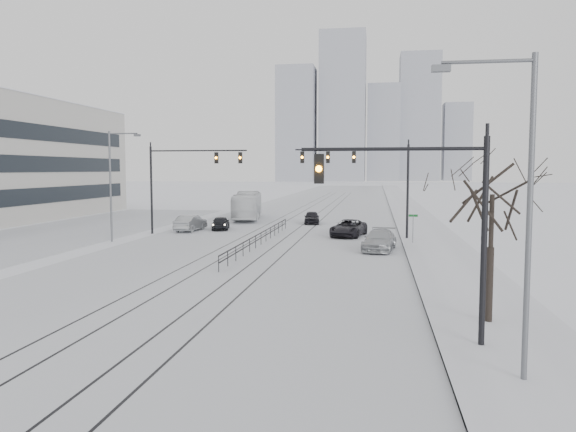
# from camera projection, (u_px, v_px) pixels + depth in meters

# --- Properties ---
(ground) EXTENTS (500.00, 500.00, 0.00)m
(ground) POSITION_uv_depth(u_px,v_px,m) (26.00, 398.00, 14.55)
(ground) COLOR white
(ground) RESTS_ON ground
(road) EXTENTS (22.00, 260.00, 0.02)m
(road) POSITION_uv_depth(u_px,v_px,m) (307.00, 214.00, 73.61)
(road) COLOR silver
(road) RESTS_ON ground
(sidewalk_east) EXTENTS (5.00, 260.00, 0.16)m
(sidewalk_east) POSITION_uv_depth(u_px,v_px,m) (412.00, 215.00, 71.51)
(sidewalk_east) COLOR silver
(sidewalk_east) RESTS_ON ground
(curb) EXTENTS (0.10, 260.00, 0.12)m
(curb) POSITION_uv_depth(u_px,v_px,m) (393.00, 215.00, 71.89)
(curb) COLOR gray
(curb) RESTS_ON ground
(parking_strip) EXTENTS (14.00, 60.00, 0.03)m
(parking_strip) POSITION_uv_depth(u_px,v_px,m) (61.00, 233.00, 52.11)
(parking_strip) COLOR silver
(parking_strip) RESTS_ON ground
(tram_rails) EXTENTS (5.30, 180.00, 0.01)m
(tram_rails) POSITION_uv_depth(u_px,v_px,m) (282.00, 231.00, 53.93)
(tram_rails) COLOR black
(tram_rails) RESTS_ON ground
(skyline) EXTENTS (96.00, 48.00, 72.00)m
(skyline) POSITION_uv_depth(u_px,v_px,m) (369.00, 120.00, 280.56)
(skyline) COLOR #91949F
(skyline) RESTS_ON ground
(traffic_mast_near) EXTENTS (6.10, 0.37, 7.00)m
(traffic_mast_near) POSITION_uv_depth(u_px,v_px,m) (434.00, 211.00, 18.40)
(traffic_mast_near) COLOR black
(traffic_mast_near) RESTS_ON ground
(traffic_mast_ne) EXTENTS (9.60, 0.37, 8.00)m
(traffic_mast_ne) POSITION_uv_depth(u_px,v_px,m) (368.00, 171.00, 47.25)
(traffic_mast_ne) COLOR black
(traffic_mast_ne) RESTS_ON ground
(traffic_mast_nw) EXTENTS (9.10, 0.37, 8.00)m
(traffic_mast_nw) POSITION_uv_depth(u_px,v_px,m) (182.00, 173.00, 50.84)
(traffic_mast_nw) COLOR black
(traffic_mast_nw) RESTS_ON ground
(street_light_east) EXTENTS (2.73, 0.25, 9.00)m
(street_light_east) POSITION_uv_depth(u_px,v_px,m) (518.00, 196.00, 15.10)
(street_light_east) COLOR #595B60
(street_light_east) RESTS_ON ground
(street_light_west) EXTENTS (2.73, 0.25, 9.00)m
(street_light_west) POSITION_uv_depth(u_px,v_px,m) (114.00, 178.00, 45.55)
(street_light_west) COLOR #595B60
(street_light_west) RESTS_ON ground
(bare_tree) EXTENTS (4.40, 4.40, 6.10)m
(bare_tree) POSITION_uv_depth(u_px,v_px,m) (492.00, 208.00, 20.99)
(bare_tree) COLOR black
(bare_tree) RESTS_ON ground
(median_fence) EXTENTS (0.06, 24.00, 1.00)m
(median_fence) POSITION_uv_depth(u_px,v_px,m) (261.00, 238.00, 44.04)
(median_fence) COLOR black
(median_fence) RESTS_ON ground
(street_sign) EXTENTS (0.70, 0.06, 2.40)m
(street_sign) POSITION_uv_depth(u_px,v_px,m) (413.00, 224.00, 44.08)
(street_sign) COLOR #595B60
(street_sign) RESTS_ON ground
(sedan_sb_inner) EXTENTS (2.32, 4.18, 1.34)m
(sedan_sb_inner) POSITION_uv_depth(u_px,v_px,m) (221.00, 223.00, 55.01)
(sedan_sb_inner) COLOR black
(sedan_sb_inner) RESTS_ON ground
(sedan_sb_outer) EXTENTS (1.96, 4.76, 1.53)m
(sedan_sb_outer) POSITION_uv_depth(u_px,v_px,m) (191.00, 223.00, 53.81)
(sedan_sb_outer) COLOR #9EA2A5
(sedan_sb_outer) RESTS_ON ground
(sedan_nb_front) EXTENTS (3.43, 5.67, 1.47)m
(sedan_nb_front) POSITION_uv_depth(u_px,v_px,m) (348.00, 228.00, 49.52)
(sedan_nb_front) COLOR black
(sedan_nb_front) RESTS_ON ground
(sedan_nb_right) EXTENTS (2.81, 5.41, 1.50)m
(sedan_nb_right) POSITION_uv_depth(u_px,v_px,m) (379.00, 240.00, 40.92)
(sedan_nb_right) COLOR #A7ABAF
(sedan_nb_right) RESTS_ON ground
(sedan_nb_far) EXTENTS (2.04, 4.16, 1.37)m
(sedan_nb_far) POSITION_uv_depth(u_px,v_px,m) (312.00, 218.00, 61.03)
(sedan_nb_far) COLOR black
(sedan_nb_far) RESTS_ON ground
(box_truck) EXTENTS (4.47, 11.94, 3.25)m
(box_truck) POSITION_uv_depth(u_px,v_px,m) (247.00, 206.00, 66.17)
(box_truck) COLOR silver
(box_truck) RESTS_ON ground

